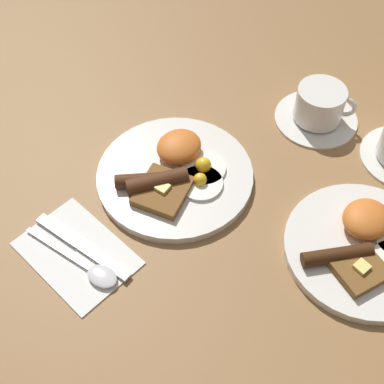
{
  "coord_description": "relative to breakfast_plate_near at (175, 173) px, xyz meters",
  "views": [
    {
      "loc": [
        0.4,
        0.42,
        0.71
      ],
      "look_at": [
        0.02,
        0.05,
        0.03
      ],
      "focal_mm": 50.0,
      "sensor_mm": 36.0,
      "label": 1
    }
  ],
  "objects": [
    {
      "name": "ground_plane",
      "position": [
        -0.0,
        0.0,
        -0.01
      ],
      "size": [
        3.0,
        3.0,
        0.0
      ],
      "primitive_type": "plane",
      "color": "olive"
    },
    {
      "name": "breakfast_plate_near",
      "position": [
        0.0,
        0.0,
        0.0
      ],
      "size": [
        0.27,
        0.27,
        0.05
      ],
      "color": "silver",
      "rests_on": "ground_plane"
    },
    {
      "name": "breakfast_plate_far",
      "position": [
        -0.1,
        0.31,
        -0.0
      ],
      "size": [
        0.25,
        0.25,
        0.05
      ],
      "color": "silver",
      "rests_on": "ground_plane"
    },
    {
      "name": "teacup_near",
      "position": [
        -0.28,
        0.1,
        0.02
      ],
      "size": [
        0.15,
        0.15,
        0.07
      ],
      "color": "silver",
      "rests_on": "ground_plane"
    },
    {
      "name": "napkin",
      "position": [
        0.21,
        -0.01,
        -0.01
      ],
      "size": [
        0.13,
        0.18,
        0.01
      ],
      "primitive_type": "cube",
      "rotation": [
        0.0,
        0.0,
        -0.02
      ],
      "color": "white",
      "rests_on": "ground_plane"
    },
    {
      "name": "knife",
      "position": [
        0.2,
        -0.02,
        -0.01
      ],
      "size": [
        0.04,
        0.19,
        0.01
      ],
      "rotation": [
        0.0,
        0.0,
        1.69
      ],
      "color": "silver",
      "rests_on": "napkin"
    },
    {
      "name": "spoon",
      "position": [
        0.22,
        0.04,
        -0.01
      ],
      "size": [
        0.05,
        0.18,
        0.01
      ],
      "rotation": [
        0.0,
        0.0,
        1.73
      ],
      "color": "silver",
      "rests_on": "napkin"
    }
  ]
}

